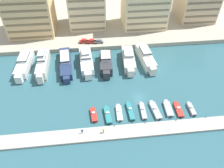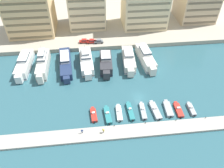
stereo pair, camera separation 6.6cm
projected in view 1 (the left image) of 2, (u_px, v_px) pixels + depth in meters
ground_plane at (139, 97)px, 75.79m from camera, size 400.00×400.00×0.00m
quay_promenade at (116, 14)px, 123.83m from camera, size 180.00×70.00×1.88m
pier_dock at (148, 130)px, 65.04m from camera, size 120.00×4.79×0.74m
yacht_white_far_left at (24, 64)px, 86.57m from camera, size 5.07×19.52×6.88m
yacht_ivory_left at (43, 63)px, 85.78m from camera, size 3.82×19.27×9.08m
yacht_navy_mid_left at (65, 63)px, 87.62m from camera, size 6.09×22.15×6.17m
yacht_white_center_left at (86, 60)px, 88.04m from camera, size 5.84×19.79×7.93m
yacht_charcoal_center at (106, 62)px, 87.24m from camera, size 5.49×16.90×6.97m
yacht_ivory_center_right at (129, 59)px, 88.98m from camera, size 5.51×18.65×6.75m
yacht_ivory_mid_right at (145, 57)px, 89.75m from camera, size 5.73×19.86×7.29m
motorboat_red_far_left at (94, 115)px, 69.15m from camera, size 2.23×6.41×1.48m
motorboat_teal_left at (108, 115)px, 69.02m from camera, size 2.32×7.65×1.53m
motorboat_white_mid_left at (119, 113)px, 69.75m from camera, size 1.88×7.14×1.31m
motorboat_teal_center_left at (130, 111)px, 70.19m from camera, size 1.89×8.12×1.60m
motorboat_grey_center at (143, 111)px, 70.38m from camera, size 1.84×7.63×1.39m
motorboat_grey_center_right at (155, 110)px, 70.56m from camera, size 2.75×8.39×1.51m
motorboat_grey_mid_right at (168, 109)px, 71.07m from camera, size 2.46×7.50×0.98m
motorboat_red_right at (178, 110)px, 70.87m from camera, size 2.04×6.93×1.28m
motorboat_grey_far_right at (191, 109)px, 70.94m from camera, size 1.56×6.04×1.54m
car_red_far_left at (84, 41)px, 98.19m from camera, size 4.12×1.96×1.80m
car_red_left at (91, 41)px, 98.05m from camera, size 4.14×2.01×1.80m
car_grey_mid_left at (99, 41)px, 98.08m from camera, size 4.15×2.03×1.80m
apartment_block_far_left at (29, 9)px, 99.62m from camera, size 20.91×18.27×24.04m
apartment_block_left at (86, 1)px, 104.17m from camera, size 17.71×16.83×26.13m
apartment_block_mid_left at (145, 0)px, 103.91m from camera, size 21.21×16.99×26.95m
pedestrian_near_edge at (82, 131)px, 63.07m from camera, size 0.63×0.32×1.67m
pedestrian_mid_deck at (103, 130)px, 63.14m from camera, size 0.52×0.51×1.77m
bollard_west at (114, 125)px, 65.36m from camera, size 0.20×0.20×0.61m
bollard_west_mid at (146, 123)px, 66.13m from camera, size 0.20×0.20×0.61m
bollard_east_mid at (176, 120)px, 66.90m from camera, size 0.20×0.20×0.61m
bollard_east at (206, 117)px, 67.67m from camera, size 0.20×0.20×0.61m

